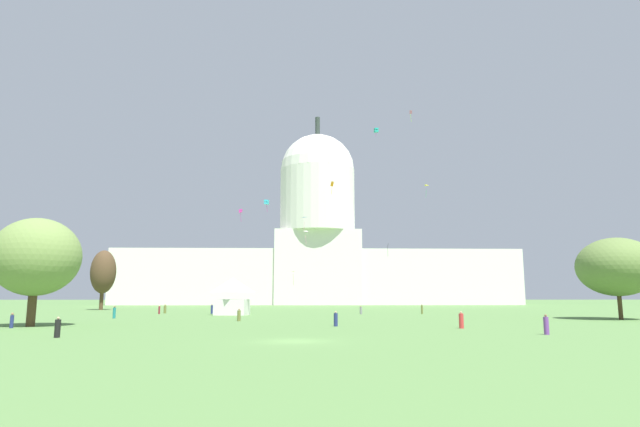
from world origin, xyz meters
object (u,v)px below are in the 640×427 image
object	(u,v)px
person_maroon_edge_east	(159,310)
kite_pink_high	(411,113)
person_black_front_left	(58,328)
tree_west_mid	(36,257)
person_navy_deep_crowd	(336,319)
kite_lime_low	(293,274)
person_red_back_center	(461,321)
kite_magenta_mid	(241,211)
kite_white_mid	(306,233)
kite_orange_mid	(332,185)
kite_blue_mid	(303,219)
person_teal_near_tree_west	(114,313)
kite_yellow_high	(425,188)
kite_cyan_mid	(267,202)
capitol_building	(317,243)
event_tent	(232,296)
person_olive_lawn_far_right	(239,315)
person_navy_front_center	(12,321)
person_olive_mid_center	(165,309)
tree_east_near	(617,267)
kite_turquoise_high	(376,130)
person_grey_near_tree_east	(361,310)
kite_black_mid	(388,247)
tree_west_near	(103,272)
person_purple_front_right	(546,325)

from	to	relation	value
person_maroon_edge_east	kite_pink_high	world-z (taller)	kite_pink_high
person_black_front_left	tree_west_mid	bearing A→B (deg)	155.35
person_navy_deep_crowd	kite_lime_low	world-z (taller)	kite_lime_low
person_red_back_center	kite_magenta_mid	bearing A→B (deg)	128.72
kite_white_mid	kite_orange_mid	xyz separation A→B (m)	(5.89, -41.67, 6.81)
kite_blue_mid	person_maroon_edge_east	bearing A→B (deg)	-88.57
person_teal_near_tree_west	kite_yellow_high	size ratio (longest dim) A/B	0.51
kite_cyan_mid	kite_yellow_high	bearing A→B (deg)	124.04
person_black_front_left	kite_orange_mid	size ratio (longest dim) A/B	0.50
capitol_building	person_red_back_center	xyz separation A→B (m)	(10.38, -138.78, -21.91)
event_tent	kite_blue_mid	distance (m)	55.76
person_olive_lawn_far_right	kite_yellow_high	xyz separation A→B (m)	(44.83, 83.69, 34.66)
person_navy_front_center	person_olive_mid_center	distance (m)	44.05
event_tent	tree_east_near	size ratio (longest dim) A/B	0.41
person_red_back_center	event_tent	bearing A→B (deg)	146.53
event_tent	person_black_front_left	xyz separation A→B (m)	(-7.08, -47.38, -2.45)
tree_west_mid	kite_magenta_mid	world-z (taller)	kite_magenta_mid
person_navy_front_center	kite_blue_mid	xyz separation A→B (m)	(29.20, 85.52, 23.07)
person_olive_lawn_far_right	person_teal_near_tree_west	distance (m)	20.76
kite_magenta_mid	tree_west_mid	bearing A→B (deg)	173.00
person_navy_front_center	kite_turquoise_high	bearing A→B (deg)	131.13
person_olive_lawn_far_right	person_navy_front_center	bearing A→B (deg)	20.04
person_black_front_left	kite_yellow_high	bearing A→B (deg)	95.60
person_teal_near_tree_west	kite_pink_high	world-z (taller)	kite_pink_high
kite_turquoise_high	person_navy_deep_crowd	bearing A→B (deg)	-25.61
person_olive_mid_center	kite_turquoise_high	bearing A→B (deg)	73.31
person_grey_near_tree_east	kite_orange_mid	size ratio (longest dim) A/B	0.47
person_grey_near_tree_east	kite_black_mid	bearing A→B (deg)	177.44
person_teal_near_tree_west	kite_cyan_mid	xyz separation A→B (m)	(17.62, 54.82, 26.18)
person_red_back_center	kite_pink_high	size ratio (longest dim) A/B	0.57
kite_turquoise_high	person_olive_lawn_far_right	bearing A→B (deg)	-36.34
person_navy_front_center	kite_yellow_high	size ratio (longest dim) A/B	0.45
person_maroon_edge_east	kite_turquoise_high	world-z (taller)	kite_turquoise_high
kite_turquoise_high	tree_west_near	bearing A→B (deg)	-91.85
person_black_front_left	kite_lime_low	bearing A→B (deg)	114.86
kite_turquoise_high	event_tent	bearing A→B (deg)	-47.89
person_purple_front_right	kite_yellow_high	distance (m)	114.69
person_purple_front_right	person_navy_deep_crowd	distance (m)	20.94
person_navy_front_center	tree_east_near	bearing A→B (deg)	84.77
tree_west_near	person_red_back_center	xyz separation A→B (m)	(62.04, -70.30, -7.89)
kite_turquoise_high	person_olive_mid_center	bearing A→B (deg)	-63.48
kite_yellow_high	person_navy_deep_crowd	bearing A→B (deg)	31.45
person_teal_near_tree_west	person_black_front_left	bearing A→B (deg)	-144.71
kite_pink_high	kite_orange_mid	size ratio (longest dim) A/B	0.92
kite_pink_high	kite_blue_mid	xyz separation A→B (m)	(-26.40, 17.93, -23.89)
capitol_building	person_navy_front_center	distance (m)	142.85
kite_pink_high	person_teal_near_tree_west	bearing A→B (deg)	-87.67
kite_yellow_high	kite_blue_mid	bearing A→B (deg)	-21.05
event_tent	kite_lime_low	bearing A→B (deg)	90.85
kite_white_mid	person_grey_near_tree_east	bearing A→B (deg)	-94.78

